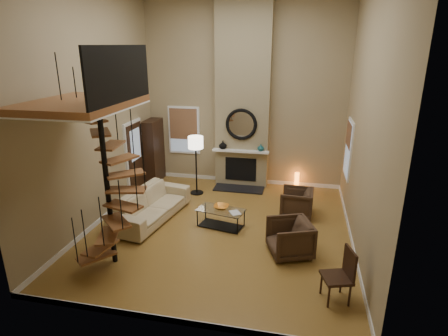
% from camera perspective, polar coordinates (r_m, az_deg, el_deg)
% --- Properties ---
extents(ground, '(6.00, 6.50, 0.01)m').
position_cam_1_polar(ground, '(8.93, -0.54, -9.39)').
color(ground, '#B08338').
rests_on(ground, ground).
extents(back_wall, '(6.00, 0.02, 5.50)m').
position_cam_1_polar(back_wall, '(11.17, 3.10, 11.20)').
color(back_wall, '#9D8C65').
rests_on(back_wall, ground).
extents(front_wall, '(6.00, 0.02, 5.50)m').
position_cam_1_polar(front_wall, '(4.98, -8.77, 1.60)').
color(front_wall, '#9D8C65').
rests_on(front_wall, ground).
extents(left_wall, '(0.02, 6.50, 5.50)m').
position_cam_1_polar(left_wall, '(9.14, -19.50, 8.52)').
color(left_wall, '#9D8C65').
rests_on(left_wall, ground).
extents(right_wall, '(0.02, 6.50, 5.50)m').
position_cam_1_polar(right_wall, '(7.93, 21.23, 6.92)').
color(right_wall, '#9D8C65').
rests_on(right_wall, ground).
extents(baseboard_back, '(6.00, 0.02, 0.12)m').
position_cam_1_polar(baseboard_back, '(11.81, 2.87, -1.86)').
color(baseboard_back, white).
rests_on(baseboard_back, ground).
extents(baseboard_front, '(6.00, 0.02, 0.12)m').
position_cam_1_polar(baseboard_front, '(6.31, -7.45, -22.42)').
color(baseboard_front, white).
rests_on(baseboard_front, ground).
extents(baseboard_left, '(0.02, 6.50, 0.12)m').
position_cam_1_polar(baseboard_left, '(9.92, -17.78, -6.93)').
color(baseboard_left, white).
rests_on(baseboard_left, ground).
extents(baseboard_right, '(0.02, 6.50, 0.12)m').
position_cam_1_polar(baseboard_right, '(8.82, 19.11, -10.40)').
color(baseboard_right, white).
rests_on(baseboard_right, ground).
extents(chimney_breast, '(1.60, 0.38, 5.50)m').
position_cam_1_polar(chimney_breast, '(10.99, 2.94, 11.08)').
color(chimney_breast, '#897C59').
rests_on(chimney_breast, ground).
extents(hearth, '(1.50, 0.60, 0.04)m').
position_cam_1_polar(hearth, '(11.21, 2.31, -3.22)').
color(hearth, black).
rests_on(hearth, ground).
extents(firebox, '(0.95, 0.02, 0.72)m').
position_cam_1_polar(firebox, '(11.30, 2.59, -0.19)').
color(firebox, black).
rests_on(firebox, chimney_breast).
extents(mantel, '(1.70, 0.18, 0.06)m').
position_cam_1_polar(mantel, '(11.04, 2.57, 2.63)').
color(mantel, white).
rests_on(mantel, chimney_breast).
extents(mirror_frame, '(0.94, 0.10, 0.94)m').
position_cam_1_polar(mirror_frame, '(10.91, 2.68, 6.76)').
color(mirror_frame, black).
rests_on(mirror_frame, chimney_breast).
extents(mirror_disc, '(0.80, 0.01, 0.80)m').
position_cam_1_polar(mirror_disc, '(10.92, 2.69, 6.77)').
color(mirror_disc, white).
rests_on(mirror_disc, chimney_breast).
extents(vase_left, '(0.24, 0.24, 0.25)m').
position_cam_1_polar(vase_left, '(11.14, -0.18, 3.61)').
color(vase_left, black).
rests_on(vase_left, mantel).
extents(vase_right, '(0.20, 0.20, 0.21)m').
position_cam_1_polar(vase_right, '(10.97, 5.71, 3.17)').
color(vase_right, '#174F52').
rests_on(vase_right, mantel).
extents(window_back, '(1.02, 0.06, 1.52)m').
position_cam_1_polar(window_back, '(11.78, -6.23, 5.93)').
color(window_back, white).
rests_on(window_back, back_wall).
extents(window_right, '(0.06, 1.02, 1.52)m').
position_cam_1_polar(window_right, '(10.10, 18.73, 2.94)').
color(window_right, white).
rests_on(window_right, right_wall).
extents(entry_door, '(0.10, 1.05, 2.16)m').
position_cam_1_polar(entry_door, '(11.04, -13.62, 1.56)').
color(entry_door, white).
rests_on(entry_door, ground).
extents(loft, '(1.70, 2.20, 1.09)m').
position_cam_1_polar(loft, '(7.06, -20.68, 9.68)').
color(loft, brown).
rests_on(loft, left_wall).
extents(spiral_stair, '(1.47, 1.47, 4.06)m').
position_cam_1_polar(spiral_stair, '(7.27, -17.60, -1.61)').
color(spiral_stair, black).
rests_on(spiral_stair, ground).
extents(hutch, '(0.43, 0.91, 2.04)m').
position_cam_1_polar(hutch, '(11.90, -10.89, 2.49)').
color(hutch, black).
rests_on(hutch, ground).
extents(sofa, '(1.34, 2.57, 0.71)m').
position_cam_1_polar(sofa, '(9.41, -11.22, -5.54)').
color(sofa, '#C9B78C').
rests_on(sofa, ground).
extents(armchair_near, '(0.84, 0.82, 0.73)m').
position_cam_1_polar(armchair_near, '(9.59, 11.61, -5.35)').
color(armchair_near, '#402C1D').
rests_on(armchair_near, ground).
extents(armchair_far, '(1.09, 1.08, 0.77)m').
position_cam_1_polar(armchair_far, '(7.94, 10.70, -10.61)').
color(armchair_far, '#402C1D').
rests_on(armchair_far, ground).
extents(coffee_table, '(1.20, 0.77, 0.43)m').
position_cam_1_polar(coffee_table, '(8.89, -0.50, -7.44)').
color(coffee_table, silver).
rests_on(coffee_table, ground).
extents(bowl, '(0.36, 0.36, 0.09)m').
position_cam_1_polar(bowl, '(8.84, -0.44, -6.06)').
color(bowl, orange).
rests_on(bowl, coffee_table).
extents(book, '(0.34, 0.36, 0.03)m').
position_cam_1_polar(book, '(8.61, 1.57, -7.01)').
color(book, gray).
rests_on(book, coffee_table).
extents(floor_lamp, '(0.43, 0.43, 1.76)m').
position_cam_1_polar(floor_lamp, '(10.51, -4.40, 3.26)').
color(floor_lamp, black).
rests_on(floor_lamp, ground).
extents(accent_lamp, '(0.13, 0.13, 0.47)m').
position_cam_1_polar(accent_lamp, '(11.46, 11.20, -1.84)').
color(accent_lamp, orange).
rests_on(accent_lamp, ground).
extents(side_chair, '(0.58, 0.58, 0.98)m').
position_cam_1_polar(side_chair, '(6.75, 17.79, -15.24)').
color(side_chair, black).
rests_on(side_chair, ground).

